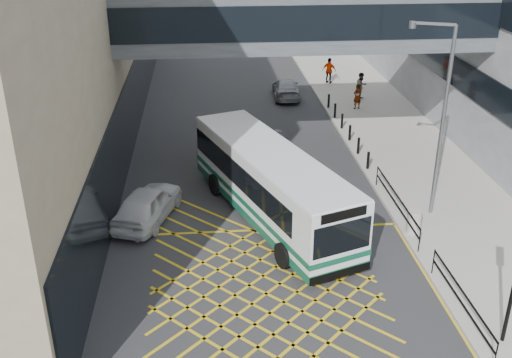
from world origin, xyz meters
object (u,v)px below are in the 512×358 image
object	(u,v)px
bus	(269,182)
pedestrian_a	(357,96)
car_dark	(266,143)
car_silver	(286,88)
pedestrian_b	(361,86)
litter_bin	(414,221)
pedestrian_c	(329,71)
street_lamp	(440,111)
car_white	(148,204)

from	to	relation	value
bus	pedestrian_a	size ratio (longest dim) A/B	6.85
car_dark	car_silver	size ratio (longest dim) A/B	1.04
car_dark	pedestrian_b	world-z (taller)	pedestrian_b
pedestrian_b	litter_bin	bearing A→B (deg)	-123.62
car_silver	pedestrian_b	distance (m)	5.19
pedestrian_c	pedestrian_b	bearing A→B (deg)	141.91
street_lamp	pedestrian_a	distance (m)	14.93
car_white	street_lamp	world-z (taller)	street_lamp
bus	pedestrian_b	distance (m)	18.03
pedestrian_c	car_dark	bearing A→B (deg)	98.79
litter_bin	pedestrian_b	distance (m)	18.34
car_dark	pedestrian_c	xyz separation A→B (m)	(6.11, 13.26, 0.39)
car_silver	pedestrian_a	size ratio (longest dim) A/B	2.62
car_white	car_silver	xyz separation A→B (m)	(8.32, 17.22, -0.10)
car_silver	street_lamp	distance (m)	18.75
litter_bin	pedestrian_c	bearing A→B (deg)	87.43
car_silver	pedestrian_a	world-z (taller)	pedestrian_a
bus	litter_bin	world-z (taller)	bus
bus	car_white	xyz separation A→B (m)	(-5.21, 0.24, -0.90)
car_dark	street_lamp	distance (m)	10.51
street_lamp	litter_bin	world-z (taller)	street_lamp
pedestrian_a	litter_bin	bearing A→B (deg)	62.17
car_dark	pedestrian_c	distance (m)	14.60
pedestrian_b	street_lamp	bearing A→B (deg)	-120.44
car_white	litter_bin	world-z (taller)	car_white
bus	litter_bin	bearing A→B (deg)	-40.20
bus	car_dark	distance (m)	7.05
street_lamp	pedestrian_b	world-z (taller)	street_lamp
bus	pedestrian_a	world-z (taller)	bus
car_silver	pedestrian_c	xyz separation A→B (m)	(3.62, 2.76, 0.42)
car_dark	pedestrian_b	size ratio (longest dim) A/B	2.49
pedestrian_b	pedestrian_c	xyz separation A→B (m)	(-1.37, 4.13, 0.03)
car_white	pedestrian_a	size ratio (longest dim) A/B	2.94
street_lamp	pedestrian_b	size ratio (longest dim) A/B	4.48
car_white	car_silver	size ratio (longest dim) A/B	1.12
litter_bin	pedestrian_b	xyz separation A→B (m)	(2.37, 18.18, 0.42)
car_silver	litter_bin	size ratio (longest dim) A/B	4.45
car_silver	bus	bearing A→B (deg)	83.15
street_lamp	litter_bin	bearing A→B (deg)	-102.94
car_white	pedestrian_c	distance (m)	23.28
pedestrian_b	car_dark	bearing A→B (deg)	-155.51
car_dark	pedestrian_a	xyz separation A→B (m)	(6.70, 7.03, 0.28)
car_silver	street_lamp	xyz separation A→B (m)	(3.76, -17.90, 4.12)
pedestrian_a	pedestrian_b	xyz separation A→B (m)	(0.78, 2.10, 0.08)
car_white	pedestrian_c	world-z (taller)	pedestrian_c
street_lamp	car_dark	bearing A→B (deg)	152.00
car_dark	litter_bin	distance (m)	10.39
bus	litter_bin	xyz separation A→B (m)	(5.73, -2.09, -1.03)
litter_bin	pedestrian_c	size ratio (longest dim) A/B	0.52
bus	car_silver	world-z (taller)	bus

